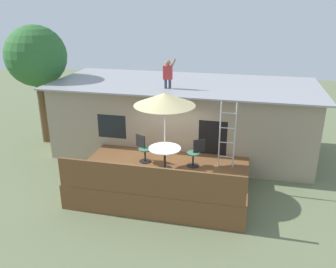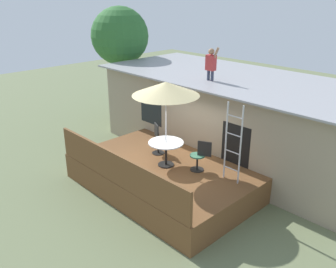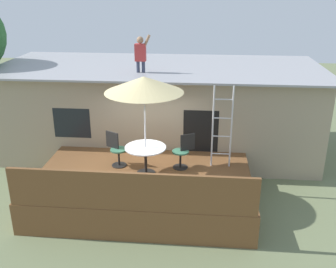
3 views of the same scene
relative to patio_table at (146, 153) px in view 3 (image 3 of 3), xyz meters
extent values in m
plane|color=#66704C|center=(-0.06, -0.05, -1.39)|extent=(40.00, 40.00, 0.00)
cube|color=gray|center=(-0.06, 3.55, 0.03)|extent=(10.00, 4.00, 2.83)
cube|color=#99999E|center=(-0.06, 3.55, 1.48)|extent=(10.50, 4.50, 0.06)
cube|color=black|center=(-2.40, 1.56, 0.16)|extent=(1.10, 0.03, 0.90)
cube|color=black|center=(1.37, 1.56, -0.34)|extent=(1.00, 0.03, 2.00)
cube|color=brown|center=(-0.06, -0.05, -0.99)|extent=(5.48, 3.48, 0.80)
cube|color=brown|center=(-0.06, -1.74, -0.14)|extent=(5.38, 0.08, 0.90)
cylinder|color=black|center=(0.00, 0.00, -0.57)|extent=(0.48, 0.48, 0.03)
cylinder|color=black|center=(0.00, 0.00, -0.22)|extent=(0.07, 0.07, 0.71)
cylinder|color=silver|center=(0.00, 0.00, 0.14)|extent=(1.04, 1.04, 0.03)
cylinder|color=silver|center=(0.00, 0.00, 0.61)|extent=(0.04, 0.04, 2.40)
cone|color=beige|center=(0.00, 0.00, 1.76)|extent=(1.90, 1.90, 0.38)
cylinder|color=silver|center=(1.67, 0.64, 0.51)|extent=(0.04, 0.04, 2.20)
cylinder|color=silver|center=(2.15, 0.64, 0.51)|extent=(0.04, 0.04, 2.20)
cylinder|color=silver|center=(1.91, 0.64, -0.24)|extent=(0.48, 0.03, 0.03)
cylinder|color=silver|center=(1.91, 0.64, 0.26)|extent=(0.48, 0.03, 0.03)
cylinder|color=silver|center=(1.91, 0.64, 0.76)|extent=(0.48, 0.03, 0.03)
cylinder|color=silver|center=(1.91, 0.64, 1.26)|extent=(0.48, 0.03, 0.03)
cylinder|color=#33384C|center=(-0.55, 2.48, 1.68)|extent=(0.10, 0.10, 0.34)
cylinder|color=#33384C|center=(-0.39, 2.48, 1.68)|extent=(0.10, 0.10, 0.34)
cube|color=#B73333|center=(-0.47, 2.48, 2.10)|extent=(0.32, 0.20, 0.50)
sphere|color=#997051|center=(-0.47, 2.48, 2.46)|extent=(0.20, 0.20, 0.20)
cylinder|color=#997051|center=(-0.29, 2.48, 2.40)|extent=(0.26, 0.08, 0.44)
cylinder|color=black|center=(-0.79, 0.41, -0.58)|extent=(0.40, 0.40, 0.02)
cylinder|color=black|center=(-0.79, 0.41, -0.36)|extent=(0.06, 0.06, 0.44)
cylinder|color=#33664C|center=(-0.79, 0.41, -0.13)|extent=(0.44, 0.44, 0.04)
cube|color=black|center=(-0.96, 0.50, 0.11)|extent=(0.37, 0.22, 0.44)
cylinder|color=black|center=(0.86, 0.43, -0.58)|extent=(0.40, 0.40, 0.02)
cylinder|color=black|center=(0.86, 0.43, -0.36)|extent=(0.06, 0.06, 0.44)
cylinder|color=#33664C|center=(0.86, 0.43, -0.13)|extent=(0.44, 0.44, 0.04)
cube|color=black|center=(1.04, 0.52, 0.11)|extent=(0.38, 0.22, 0.44)
camera|label=1|loc=(2.43, -10.09, 4.54)|focal=37.72mm
camera|label=2|loc=(7.10, -6.76, 4.30)|focal=38.91mm
camera|label=3|loc=(1.38, -8.83, 3.98)|focal=41.43mm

